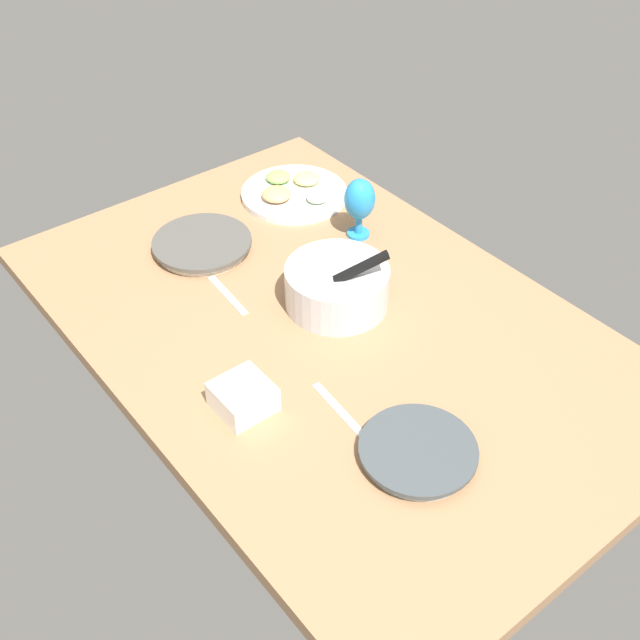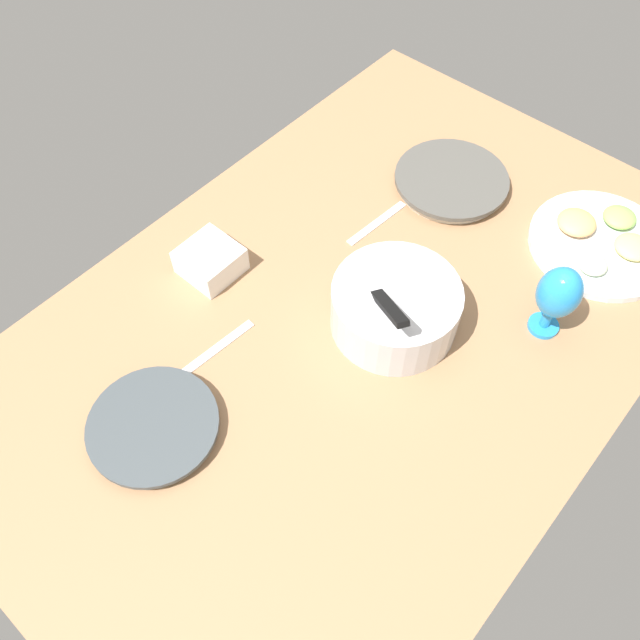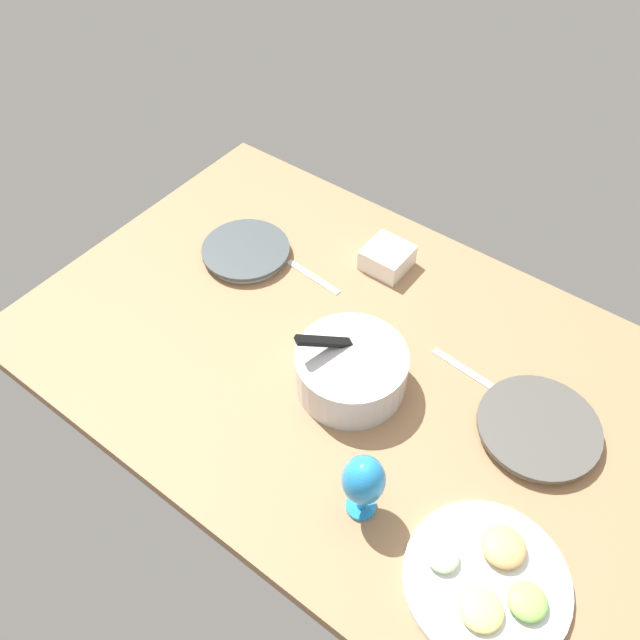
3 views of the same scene
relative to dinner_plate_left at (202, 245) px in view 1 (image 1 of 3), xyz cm
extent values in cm
cube|color=#99704C|center=(44.94, 7.72, -3.60)|extent=(160.00, 104.00, 4.00)
cylinder|color=silver|center=(0.00, 0.00, -0.64)|extent=(24.77, 24.77, 1.93)
cylinder|color=#4E4C47|center=(0.00, 0.00, 0.90)|extent=(26.93, 26.93, 1.16)
cylinder|color=silver|center=(88.47, -4.25, -0.73)|extent=(22.29, 22.29, 1.74)
cylinder|color=#3E4549|center=(88.47, -4.25, 0.65)|extent=(24.23, 24.23, 1.04)
cylinder|color=silver|center=(40.42, 13.95, 3.74)|extent=(25.67, 25.67, 10.68)
cylinder|color=white|center=(40.42, 13.95, 6.95)|extent=(23.10, 23.10, 1.92)
cube|color=black|center=(44.92, 13.95, 10.48)|extent=(11.88, 17.16, 10.70)
cylinder|color=silver|center=(-6.28, 35.92, -0.70)|extent=(31.47, 31.47, 1.80)
ellipsoid|color=beige|center=(2.27, 37.83, 1.50)|extent=(6.19, 6.19, 2.60)
ellipsoid|color=#F9E072|center=(-8.02, 42.00, 1.44)|extent=(8.06, 8.06, 2.48)
ellipsoid|color=#8CC659|center=(-13.97, 35.73, 1.55)|extent=(7.36, 7.36, 2.71)
ellipsoid|color=#F2A566|center=(-5.98, 29.31, 1.80)|extent=(8.60, 8.60, 3.20)
cylinder|color=#258BDA|center=(21.04, 37.62, -1.10)|extent=(6.24, 6.24, 1.00)
cylinder|color=#258BDA|center=(21.04, 37.62, 1.79)|extent=(2.00, 2.00, 4.78)
ellipsoid|color=#258BDA|center=(21.04, 37.62, 10.08)|extent=(8.54, 8.54, 11.81)
cube|color=white|center=(55.21, -24.05, 1.48)|extent=(11.61, 11.61, 6.17)
cube|color=#F9E072|center=(55.21, -24.05, 3.46)|extent=(9.52, 9.52, 1.98)
cube|color=silver|center=(20.93, -5.67, -1.30)|extent=(18.09, 3.31, 0.60)
cube|color=silver|center=(68.54, -8.58, -1.30)|extent=(18.09, 3.34, 0.60)
camera|label=1|loc=(157.08, -83.88, 123.55)|focal=44.32mm
camera|label=2|loc=(108.62, 53.95, 111.41)|focal=37.55mm
camera|label=3|loc=(-7.61, 89.45, 124.17)|focal=36.92mm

